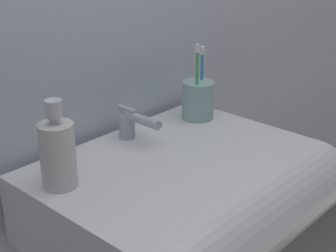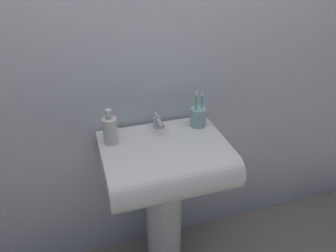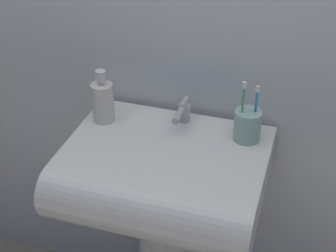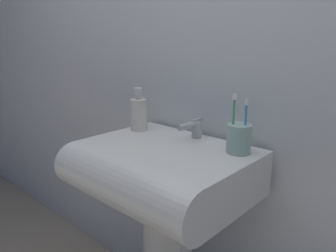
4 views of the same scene
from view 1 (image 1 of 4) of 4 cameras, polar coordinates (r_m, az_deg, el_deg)
name	(u,v)px [view 1 (image 1 of 4)]	position (r m, az deg, el deg)	size (l,w,h in m)	color
sink_basin	(192,199)	(1.13, 2.63, -8.08)	(0.60, 0.48, 0.16)	white
faucet	(132,123)	(1.20, -3.98, 0.32)	(0.04, 0.13, 0.08)	#B7B7BC
toothbrush_cup	(198,99)	(1.32, 3.34, 2.96)	(0.08, 0.08, 0.20)	#99BFB2
soap_bottle	(58,153)	(1.00, -12.13, -2.94)	(0.07, 0.07, 0.18)	silver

